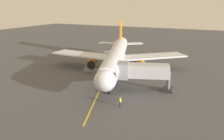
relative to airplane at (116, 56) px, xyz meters
name	(u,v)px	position (x,y,z in m)	size (l,w,h in m)	color
ground_plane	(127,71)	(-1.98, -2.45, -4.00)	(220.00, 220.00, 0.00)	#4C4C4F
apron_lead_in_line	(104,80)	(-0.09, 6.27, -4.00)	(0.24, 40.00, 0.01)	yellow
airplane	(116,56)	(0.00, 0.00, 0.00)	(32.92, 39.16, 11.50)	silver
jet_bridge	(139,71)	(-8.74, 8.92, -0.24)	(11.36, 6.12, 5.40)	#B7B7BC
ground_crew_marshaller	(120,102)	(-8.62, 17.32, -3.12)	(0.47, 0.44, 1.71)	#23232D
ground_crew_wing_walker	(117,80)	(-3.79, 7.65, -3.12)	(0.45, 0.46, 1.71)	#23232D
box_truck_near_nose	(108,56)	(7.03, -10.23, -2.62)	(4.36, 4.83, 2.62)	#9E9EA3
belt_loader_portside	(138,60)	(-1.34, -12.25, -3.29)	(1.90, 4.71, 2.32)	white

